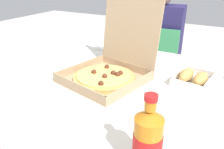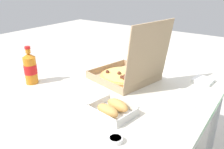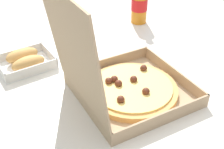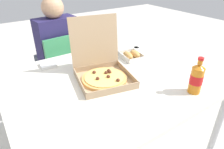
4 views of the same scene
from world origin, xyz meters
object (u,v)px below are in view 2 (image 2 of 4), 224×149
Objects in this scene: bread_side_box at (113,109)px; paper_menu at (184,99)px; pizza_box_open at (128,72)px; napkin_pile at (203,80)px; dipping_sauce_cup at (116,139)px; cola_bottle at (30,68)px.

bread_side_box reaches higher than paper_menu.
pizza_box_open is 0.46m from napkin_pile.
bread_side_box is 1.91× the size of napkin_pile.
dipping_sauce_cup reaches higher than paper_menu.
napkin_pile is 0.77m from dipping_sauce_cup.
bread_side_box is 0.20m from dipping_sauce_cup.
pizza_box_open is 2.12× the size of paper_menu.
pizza_box_open is at bearing -152.48° from dipping_sauce_cup.
dipping_sauce_cup is (0.52, 0.27, -0.04)m from pizza_box_open.
dipping_sauce_cup is (0.76, -0.11, 0.00)m from napkin_pile.
napkin_pile is at bearing 126.24° from cola_bottle.
paper_menu is 0.28m from napkin_pile.
bread_side_box is 0.65m from napkin_pile.
paper_menu is 0.49m from dipping_sauce_cup.
bread_side_box is 0.94× the size of cola_bottle.
pizza_box_open is at bearing -57.70° from napkin_pile.
pizza_box_open is 0.59m from dipping_sauce_cup.
napkin_pile reaches higher than paper_menu.
paper_menu is at bearing -3.62° from napkin_pile.
cola_bottle is 1.07× the size of paper_menu.
napkin_pile is at bearing -179.15° from paper_menu.
cola_bottle reaches higher than bread_side_box.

